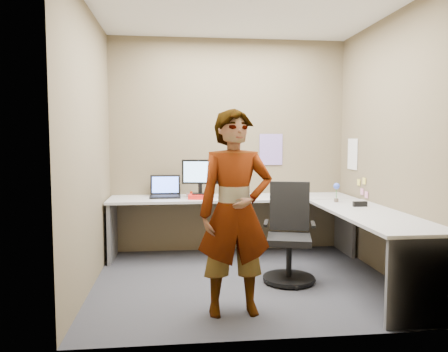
{
  "coord_description": "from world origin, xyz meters",
  "views": [
    {
      "loc": [
        -0.69,
        -4.27,
        1.44
      ],
      "look_at": [
        -0.18,
        0.25,
        1.05
      ],
      "focal_mm": 35.0,
      "sensor_mm": 36.0,
      "label": 1
    }
  ],
  "objects": [
    {
      "name": "laptop",
      "position": [
        -0.81,
        1.07,
        0.8
      ],
      "size": [
        0.37,
        0.3,
        0.26
      ],
      "rotation": [
        0.0,
        0.0,
        0.0
      ],
      "color": "black",
      "rests_on": "desk"
    },
    {
      "name": "wall_right",
      "position": [
        1.5,
        0.0,
        1.35
      ],
      "size": [
        0.0,
        2.7,
        2.7
      ],
      "primitive_type": "plane",
      "rotation": [
        1.57,
        0.0,
        -1.57
      ],
      "color": "brown",
      "rests_on": "ground"
    },
    {
      "name": "stapler",
      "position": [
        1.23,
        0.07,
        0.76
      ],
      "size": [
        0.15,
        0.04,
        0.05
      ],
      "primitive_type": "cube",
      "rotation": [
        0.0,
        0.0,
        0.02
      ],
      "color": "black",
      "rests_on": "desk"
    },
    {
      "name": "office_chair",
      "position": [
        0.45,
        -0.03,
        0.4
      ],
      "size": [
        0.56,
        0.53,
        0.98
      ],
      "rotation": [
        0.0,
        0.0,
        -0.26
      ],
      "color": "black",
      "rests_on": "ground"
    },
    {
      "name": "calendar_white",
      "position": [
        1.49,
        0.9,
        1.25
      ],
      "size": [
        0.01,
        0.28,
        0.38
      ],
      "primitive_type": "cube",
      "color": "white",
      "rests_on": "wall_right"
    },
    {
      "name": "monitor",
      "position": [
        -0.39,
        0.87,
        1.03
      ],
      "size": [
        0.43,
        0.15,
        0.41
      ],
      "rotation": [
        0.0,
        0.0,
        -0.16
      ],
      "color": "black",
      "rests_on": "paper_ream"
    },
    {
      "name": "sticky_note_d",
      "position": [
        1.49,
        0.7,
        0.92
      ],
      "size": [
        0.01,
        0.07,
        0.07
      ],
      "primitive_type": "cube",
      "color": "#F2E059",
      "rests_on": "wall_right"
    },
    {
      "name": "desk",
      "position": [
        0.44,
        0.39,
        0.59
      ],
      "size": [
        2.98,
        2.58,
        0.73
      ],
      "color": "#B0B0B0",
      "rests_on": "ground"
    },
    {
      "name": "person",
      "position": [
        -0.2,
        -0.79,
        0.84
      ],
      "size": [
        0.63,
        0.44,
        1.68
      ],
      "primitive_type": "imported",
      "rotation": [
        0.0,
        0.0,
        0.06
      ],
      "color": "#999399",
      "rests_on": "ground"
    },
    {
      "name": "sticky_note_b",
      "position": [
        1.49,
        0.6,
        0.82
      ],
      "size": [
        0.01,
        0.07,
        0.07
      ],
      "primitive_type": "cube",
      "color": "pink",
      "rests_on": "wall_right"
    },
    {
      "name": "ground",
      "position": [
        0.0,
        0.0,
        0.0
      ],
      "size": [
        3.0,
        3.0,
        0.0
      ],
      "primitive_type": "plane",
      "color": "#29292F",
      "rests_on": "ground"
    },
    {
      "name": "calendar_purple",
      "position": [
        0.55,
        1.29,
        1.3
      ],
      "size": [
        0.3,
        0.01,
        0.4
      ],
      "primitive_type": "cube",
      "color": "#846BB7",
      "rests_on": "wall_back"
    },
    {
      "name": "wall_back",
      "position": [
        0.0,
        1.3,
        1.35
      ],
      "size": [
        3.0,
        0.0,
        3.0
      ],
      "primitive_type": "plane",
      "rotation": [
        1.57,
        0.0,
        0.0
      ],
      "color": "brown",
      "rests_on": "ground"
    },
    {
      "name": "flower",
      "position": [
        1.11,
        0.42,
        0.87
      ],
      "size": [
        0.07,
        0.07,
        0.22
      ],
      "color": "brown",
      "rests_on": "desk"
    },
    {
      "name": "origami",
      "position": [
        -0.15,
        0.75,
        0.76
      ],
      "size": [
        0.1,
        0.1,
        0.06
      ],
      "primitive_type": "cone",
      "color": "white",
      "rests_on": "desk"
    },
    {
      "name": "paper_ream",
      "position": [
        -0.39,
        0.85,
        0.76
      ],
      "size": [
        0.3,
        0.24,
        0.05
      ],
      "primitive_type": "cube",
      "rotation": [
        0.0,
        0.0,
        -0.16
      ],
      "color": "red",
      "rests_on": "desk"
    },
    {
      "name": "sticky_note_a",
      "position": [
        1.49,
        0.55,
        0.95
      ],
      "size": [
        0.01,
        0.07,
        0.07
      ],
      "primitive_type": "cube",
      "color": "#F2E059",
      "rests_on": "wall_right"
    },
    {
      "name": "ceiling",
      "position": [
        0.0,
        0.0,
        2.7
      ],
      "size": [
        3.0,
        3.0,
        0.0
      ],
      "primitive_type": "plane",
      "rotation": [
        3.14,
        0.0,
        0.0
      ],
      "color": "white",
      "rests_on": "wall_back"
    },
    {
      "name": "trackball_mouse",
      "position": [
        -0.5,
        1.05,
        0.76
      ],
      "size": [
        0.12,
        0.08,
        0.07
      ],
      "color": "#B7B7BC",
      "rests_on": "desk"
    },
    {
      "name": "sticky_note_c",
      "position": [
        1.49,
        0.48,
        0.8
      ],
      "size": [
        0.01,
        0.07,
        0.07
      ],
      "primitive_type": "cube",
      "color": "pink",
      "rests_on": "wall_right"
    },
    {
      "name": "wall_left",
      "position": [
        -1.5,
        0.0,
        1.35
      ],
      "size": [
        0.0,
        2.7,
        2.7
      ],
      "primitive_type": "plane",
      "rotation": [
        1.57,
        0.0,
        1.57
      ],
      "color": "brown",
      "rests_on": "ground"
    }
  ]
}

